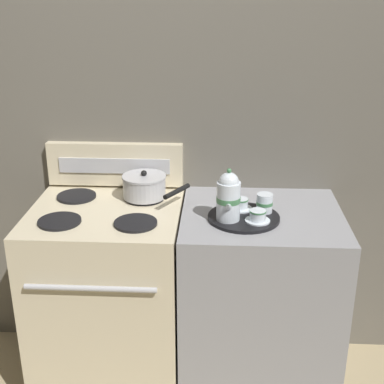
% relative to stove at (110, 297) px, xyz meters
% --- Properties ---
extents(ground_plane, '(6.00, 6.00, 0.00)m').
position_rel_stove_xyz_m(ground_plane, '(0.36, 0.00, -0.46)').
color(ground_plane, tan).
extents(wall_back, '(6.00, 0.05, 2.20)m').
position_rel_stove_xyz_m(wall_back, '(0.36, 0.34, 0.64)').
color(wall_back, '#666056').
rests_on(wall_back, ground).
extents(stove, '(0.68, 0.66, 0.93)m').
position_rel_stove_xyz_m(stove, '(0.00, 0.00, 0.00)').
color(stove, beige).
rests_on(stove, ground).
extents(control_panel, '(0.67, 0.05, 0.21)m').
position_rel_stove_xyz_m(control_panel, '(-0.00, 0.29, 0.58)').
color(control_panel, beige).
rests_on(control_panel, stove).
extents(side_counter, '(0.71, 0.63, 0.92)m').
position_rel_stove_xyz_m(side_counter, '(0.71, 0.00, -0.00)').
color(side_counter, '#939399').
rests_on(side_counter, ground).
extents(saucepan, '(0.32, 0.28, 0.13)m').
position_rel_stove_xyz_m(saucepan, '(0.17, 0.14, 0.52)').
color(saucepan, '#B7B7BC').
rests_on(saucepan, stove).
extents(serving_tray, '(0.31, 0.31, 0.01)m').
position_rel_stove_xyz_m(serving_tray, '(0.62, -0.06, 0.46)').
color(serving_tray, black).
rests_on(serving_tray, side_counter).
extents(teapot, '(0.10, 0.16, 0.23)m').
position_rel_stove_xyz_m(teapot, '(0.55, -0.10, 0.58)').
color(teapot, silver).
rests_on(teapot, serving_tray).
extents(teacup_left, '(0.11, 0.11, 0.05)m').
position_rel_stove_xyz_m(teacup_left, '(0.61, 0.01, 0.50)').
color(teacup_left, silver).
rests_on(teacup_left, serving_tray).
extents(teacup_right, '(0.11, 0.11, 0.05)m').
position_rel_stove_xyz_m(teacup_right, '(0.68, -0.11, 0.50)').
color(teacup_right, silver).
rests_on(teacup_right, serving_tray).
extents(creamer_jug, '(0.07, 0.07, 0.08)m').
position_rel_stove_xyz_m(creamer_jug, '(0.71, -0.01, 0.51)').
color(creamer_jug, silver).
rests_on(creamer_jug, serving_tray).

